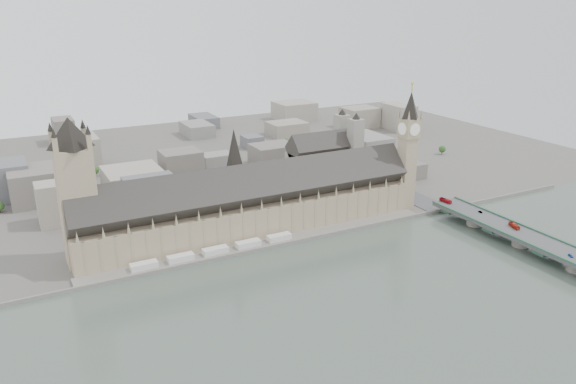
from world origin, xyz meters
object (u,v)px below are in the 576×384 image
elizabeth_tower (408,142)px  red_bus_south (514,226)px  palace_of_westminster (251,205)px  car_blue (571,256)px  car_silver (480,212)px  victoria_tower (76,185)px  westminster_abbey (325,160)px  westminster_bridge (513,236)px  red_bus_north (445,201)px  car_approach (411,183)px

elizabeth_tower → red_bus_south: size_ratio=9.44×
palace_of_westminster → car_blue: 223.34m
car_blue → car_silver: (8.12, 86.61, -0.12)m
victoria_tower → car_silver: (288.49, -76.74, -44.32)m
victoria_tower → westminster_abbey: 244.79m
palace_of_westminster → car_blue: size_ratio=59.89×
westminster_abbey → car_blue: 237.56m
palace_of_westminster → westminster_bridge: (162.00, -107.20, -17.58)m
car_silver → palace_of_westminster: bearing=164.2°
red_bus_north → car_silver: size_ratio=2.95×
red_bus_north → red_bus_south: bearing=-91.3°
car_silver → car_approach: size_ratio=0.86×
car_blue → elizabeth_tower: bearing=119.8°
palace_of_westminster → car_silver: (166.49, -70.44, -11.82)m
car_approach → victoria_tower: bearing=-157.9°
victoria_tower → car_approach: (287.06, 6.62, -44.30)m
car_silver → car_approach: 83.36m
red_bus_south → car_approach: bearing=107.5°
westminster_abbey → red_bus_south: westminster_abbey is taller
westminster_bridge → victoria_tower: bearing=158.2°
red_bus_north → westminster_abbey: bearing=105.8°
westminster_bridge → car_silver: (4.49, 36.76, 5.76)m
palace_of_westminster → car_blue: (158.37, -157.05, -11.70)m
palace_of_westminster → red_bus_north: bearing=-13.9°
red_bus_north → palace_of_westminster: bearing=159.3°
palace_of_westminster → car_approach: (165.06, 12.92, -11.80)m
victoria_tower → car_silver: victoria_tower is taller
elizabeth_tower → red_bus_north: 57.74m
westminster_abbey → car_blue: size_ratio=15.37×
palace_of_westminster → car_approach: size_ratio=58.95×
westminster_bridge → car_approach: 120.29m
palace_of_westminster → red_bus_north: 163.91m
car_blue → car_approach: bearing=109.6°
elizabeth_tower → car_approach: 59.70m
palace_of_westminster → elizabeth_tower: (138.00, -11.70, 35.38)m
westminster_bridge → car_approach: (3.06, 120.12, 5.78)m
westminster_abbey → car_blue: (47.44, -232.35, -14.08)m
red_bus_south → car_silver: size_ratio=2.94×
westminster_bridge → red_bus_north: bearing=92.7°
westminster_bridge → westminster_abbey: (-51.08, 182.50, 19.96)m
palace_of_westminster → red_bus_south: 195.85m
car_blue → car_silver: 86.99m
car_silver → car_blue: bearing=-88.2°
westminster_abbey → car_approach: bearing=-49.1°
victoria_tower → red_bus_south: 310.88m
palace_of_westminster → elizabeth_tower: elizabeth_tower is taller
westminster_bridge → red_bus_north: (-3.25, 67.84, 6.71)m
victoria_tower → westminster_abbey: bearing=16.5°
red_bus_south → car_blue: red_bus_south is taller
elizabeth_tower → car_silver: elizabeth_tower is taller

